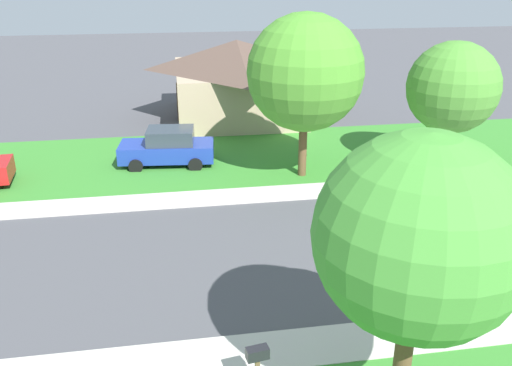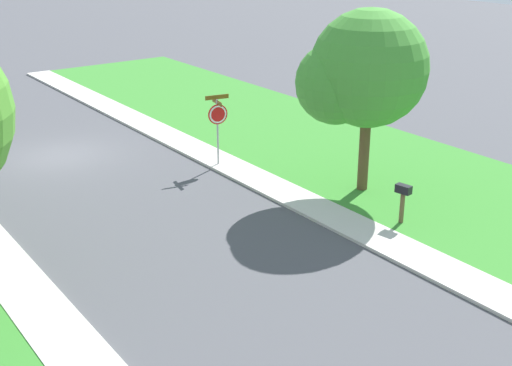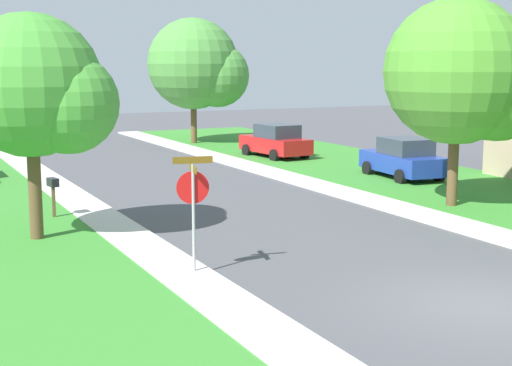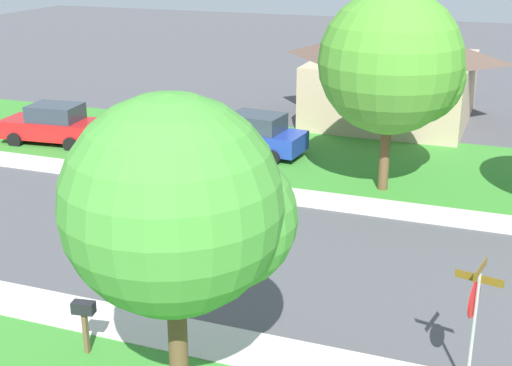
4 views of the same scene
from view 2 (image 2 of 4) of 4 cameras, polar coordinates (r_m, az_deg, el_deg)
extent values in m
plane|color=#4C4C51|center=(28.25, -16.00, 2.20)|extent=(120.00, 120.00, 0.00)
cube|color=beige|center=(16.47, -16.32, -11.74)|extent=(1.40, 56.00, 0.10)
cube|color=beige|center=(20.90, 8.48, -3.74)|extent=(1.40, 56.00, 0.10)
cube|color=#38842D|center=(24.21, 16.51, -0.90)|extent=(8.00, 56.00, 0.08)
cylinder|color=#9E9EA3|center=(25.63, -3.22, 4.16)|extent=(0.07, 0.07, 2.60)
cylinder|color=red|center=(25.38, -3.21, 5.75)|extent=(0.75, 0.18, 0.76)
cylinder|color=white|center=(25.36, -3.20, 5.74)|extent=(0.66, 0.14, 0.67)
cylinder|color=red|center=(25.36, -3.19, 5.74)|extent=(0.54, 0.11, 0.55)
cube|color=brown|center=(25.27, -3.28, 7.18)|extent=(0.91, 0.20, 0.16)
cube|color=brown|center=(25.31, -3.27, 6.76)|extent=(0.20, 0.91, 0.16)
cylinder|color=brown|center=(23.41, 9.02, 2.68)|extent=(0.36, 0.36, 2.92)
sphere|color=#459434|center=(22.69, 9.43, 9.45)|extent=(3.87, 3.87, 3.87)
sphere|color=#459434|center=(22.61, 6.73, 8.29)|extent=(2.71, 2.71, 2.71)
cube|color=brown|center=(21.27, 12.09, -2.14)|extent=(0.10, 0.10, 1.05)
cube|color=black|center=(21.03, 12.22, -0.50)|extent=(0.31, 0.51, 0.26)
camera|label=1|loc=(26.33, 30.12, 18.58)|focal=37.52mm
camera|label=3|loc=(41.50, -8.13, 15.53)|focal=52.84mm
camera|label=4|loc=(33.14, 16.08, 20.15)|focal=49.08mm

